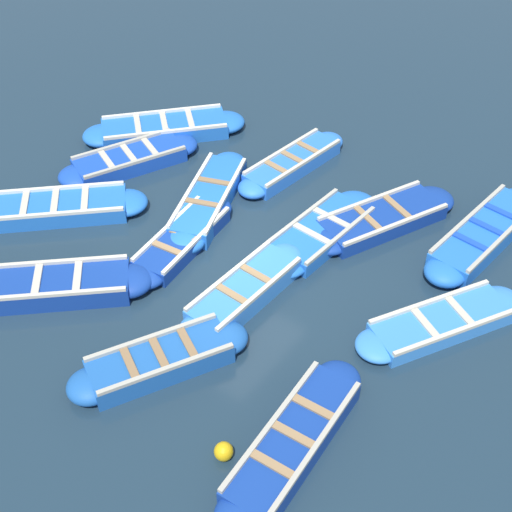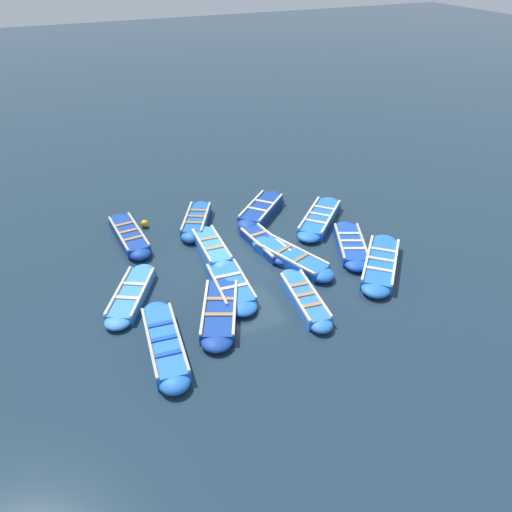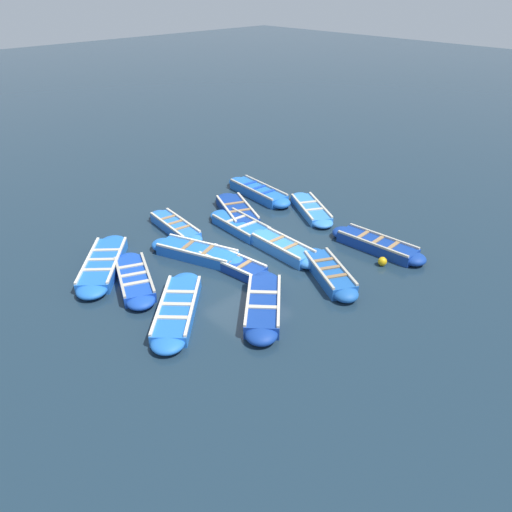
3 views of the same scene
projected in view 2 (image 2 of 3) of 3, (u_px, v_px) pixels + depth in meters
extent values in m
plane|color=#1C303F|center=(245.00, 257.00, 18.12)|extent=(120.00, 120.00, 0.00)
cube|color=#1947B7|center=(351.00, 245.00, 18.48)|extent=(2.68, 1.87, 0.34)
ellipsoid|color=#1947B7|center=(356.00, 264.00, 17.43)|extent=(1.16, 1.15, 0.34)
ellipsoid|color=#1947B7|center=(345.00, 228.00, 19.54)|extent=(1.16, 1.15, 0.34)
cube|color=#B2AD9E|center=(363.00, 240.00, 18.38)|extent=(2.29, 1.07, 0.07)
cube|color=#B2AD9E|center=(340.00, 240.00, 18.37)|extent=(2.29, 1.07, 0.07)
cube|color=beige|center=(354.00, 248.00, 17.93)|extent=(0.46, 0.81, 0.04)
cube|color=beige|center=(351.00, 241.00, 18.38)|extent=(0.46, 0.81, 0.04)
cube|color=beige|center=(349.00, 233.00, 18.83)|extent=(0.46, 0.81, 0.04)
cube|color=navy|center=(261.00, 210.00, 20.76)|extent=(2.49, 2.57, 0.39)
ellipsoid|color=navy|center=(249.00, 224.00, 19.75)|extent=(1.27, 1.27, 0.39)
ellipsoid|color=navy|center=(273.00, 197.00, 21.77)|extent=(1.27, 1.27, 0.39)
cube|color=beige|center=(271.00, 207.00, 20.49)|extent=(1.81, 1.93, 0.07)
cube|color=beige|center=(251.00, 203.00, 20.78)|extent=(1.81, 1.93, 0.07)
cube|color=beige|center=(258.00, 209.00, 20.36)|extent=(0.71, 0.68, 0.04)
cube|color=beige|center=(264.00, 202.00, 20.93)|extent=(0.71, 0.68, 0.04)
cube|color=blue|center=(291.00, 259.00, 17.69)|extent=(2.93, 1.81, 0.37)
ellipsoid|color=blue|center=(322.00, 275.00, 16.86)|extent=(1.07, 1.05, 0.37)
ellipsoid|color=blue|center=(263.00, 244.00, 18.53)|extent=(1.07, 1.05, 0.37)
cube|color=silver|center=(299.00, 249.00, 17.81)|extent=(2.60, 1.04, 0.07)
cube|color=silver|center=(284.00, 258.00, 17.34)|extent=(2.60, 1.04, 0.07)
cube|color=olive|center=(300.00, 258.00, 17.35)|extent=(0.40, 0.77, 0.04)
cube|color=olive|center=(283.00, 249.00, 17.82)|extent=(0.40, 0.77, 0.04)
cube|color=#3884E0|center=(212.00, 248.00, 18.27)|extent=(2.48, 0.94, 0.39)
ellipsoid|color=#3884E0|center=(222.00, 265.00, 17.31)|extent=(0.82, 0.80, 0.39)
ellipsoid|color=#3884E0|center=(202.00, 232.00, 19.22)|extent=(0.82, 0.80, 0.39)
cube|color=beige|center=(221.00, 241.00, 18.26)|extent=(2.39, 0.19, 0.07)
cube|color=beige|center=(201.00, 245.00, 18.03)|extent=(2.39, 0.19, 0.07)
cube|color=#9E7A51|center=(214.00, 248.00, 17.88)|extent=(0.17, 0.74, 0.04)
cube|color=#9E7A51|center=(208.00, 239.00, 18.42)|extent=(0.17, 0.74, 0.04)
cube|color=blue|center=(320.00, 219.00, 20.20)|extent=(2.77, 2.81, 0.34)
ellipsoid|color=blue|center=(309.00, 236.00, 19.05)|extent=(1.31, 1.31, 0.34)
ellipsoid|color=blue|center=(329.00, 203.00, 21.35)|extent=(1.31, 1.31, 0.34)
cube|color=silver|center=(331.00, 216.00, 19.95)|extent=(2.08, 2.13, 0.07)
cube|color=silver|center=(309.00, 212.00, 20.23)|extent=(2.08, 2.13, 0.07)
cube|color=beige|center=(316.00, 221.00, 19.61)|extent=(0.72, 0.71, 0.04)
cube|color=beige|center=(320.00, 214.00, 20.10)|extent=(0.72, 0.71, 0.04)
cube|color=beige|center=(324.00, 208.00, 20.59)|extent=(0.72, 0.71, 0.04)
cube|color=navy|center=(220.00, 311.00, 15.28)|extent=(2.86, 2.01, 0.32)
ellipsoid|color=navy|center=(217.00, 341.00, 14.16)|extent=(1.25, 1.24, 0.32)
ellipsoid|color=navy|center=(222.00, 285.00, 16.41)|extent=(1.25, 1.24, 0.32)
cube|color=beige|center=(235.00, 306.00, 15.18)|extent=(2.44, 1.14, 0.07)
cube|color=beige|center=(204.00, 306.00, 15.18)|extent=(2.44, 1.14, 0.07)
cube|color=#9E7A51|center=(219.00, 314.00, 14.87)|extent=(0.49, 0.87, 0.04)
cube|color=#9E7A51|center=(220.00, 299.00, 15.50)|extent=(0.49, 0.87, 0.04)
cube|color=#1E59AD|center=(196.00, 221.00, 19.98)|extent=(2.54, 1.87, 0.39)
ellipsoid|color=#1E59AD|center=(191.00, 236.00, 18.97)|extent=(1.07, 1.06, 0.39)
ellipsoid|color=#1E59AD|center=(201.00, 207.00, 20.99)|extent=(1.07, 1.06, 0.39)
cube|color=#B2AD9E|center=(206.00, 216.00, 19.83)|extent=(2.14, 1.17, 0.07)
cube|color=#B2AD9E|center=(187.00, 216.00, 19.87)|extent=(2.14, 1.17, 0.07)
cube|color=olive|center=(194.00, 223.00, 19.43)|extent=(0.47, 0.73, 0.04)
cube|color=olive|center=(196.00, 216.00, 19.86)|extent=(0.47, 0.73, 0.04)
cube|color=olive|center=(198.00, 210.00, 20.29)|extent=(0.47, 0.73, 0.04)
cube|color=blue|center=(381.00, 264.00, 17.43)|extent=(2.95, 2.78, 0.35)
ellipsoid|color=blue|center=(376.00, 289.00, 16.22)|extent=(1.37, 1.36, 0.35)
ellipsoid|color=blue|center=(385.00, 242.00, 18.64)|extent=(1.37, 1.36, 0.35)
cube|color=silver|center=(395.00, 261.00, 17.19)|extent=(2.28, 2.03, 0.07)
cube|color=silver|center=(368.00, 257.00, 17.43)|extent=(2.28, 2.03, 0.07)
cube|color=beige|center=(379.00, 269.00, 16.81)|extent=(0.71, 0.77, 0.04)
cube|color=beige|center=(381.00, 259.00, 17.32)|extent=(0.71, 0.77, 0.04)
cube|color=beige|center=(383.00, 250.00, 17.83)|extent=(0.71, 0.77, 0.04)
cube|color=blue|center=(165.00, 344.00, 14.01)|extent=(3.07, 1.19, 0.39)
ellipsoid|color=blue|center=(174.00, 382.00, 12.82)|extent=(0.93, 0.91, 0.39)
ellipsoid|color=blue|center=(156.00, 312.00, 15.20)|extent=(0.93, 0.91, 0.39)
cube|color=#B2AD9E|center=(178.00, 335.00, 13.99)|extent=(2.93, 0.37, 0.07)
cube|color=#B2AD9E|center=(149.00, 341.00, 13.78)|extent=(2.93, 0.37, 0.07)
cube|color=#1947B7|center=(168.00, 354.00, 13.39)|extent=(0.22, 0.80, 0.04)
cube|color=#1947B7|center=(164.00, 338.00, 13.89)|extent=(0.22, 0.80, 0.04)
cube|color=#1947B7|center=(160.00, 324.00, 14.40)|extent=(0.22, 0.80, 0.04)
cube|color=blue|center=(305.00, 299.00, 15.77)|extent=(2.66, 1.07, 0.33)
ellipsoid|color=blue|center=(321.00, 325.00, 14.74)|extent=(0.81, 0.79, 0.33)
ellipsoid|color=blue|center=(290.00, 276.00, 16.81)|extent=(0.81, 0.79, 0.33)
cube|color=beige|center=(315.00, 292.00, 15.75)|extent=(2.53, 0.38, 0.07)
cube|color=beige|center=(295.00, 296.00, 15.58)|extent=(2.53, 0.38, 0.07)
cube|color=#9E7A51|center=(312.00, 305.00, 15.23)|extent=(0.22, 0.69, 0.04)
cube|color=#9E7A51|center=(305.00, 294.00, 15.67)|extent=(0.22, 0.69, 0.04)
cube|color=#9E7A51|center=(299.00, 285.00, 16.11)|extent=(0.22, 0.69, 0.04)
cube|color=navy|center=(265.00, 244.00, 18.60)|extent=(2.45, 1.07, 0.30)
ellipsoid|color=navy|center=(282.00, 259.00, 17.74)|extent=(0.85, 0.83, 0.30)
ellipsoid|color=navy|center=(249.00, 230.00, 19.46)|extent=(0.85, 0.83, 0.30)
cube|color=silver|center=(273.00, 237.00, 18.65)|extent=(2.32, 0.34, 0.07)
cube|color=silver|center=(256.00, 242.00, 18.34)|extent=(2.32, 0.34, 0.07)
cube|color=#9E7A51|center=(272.00, 246.00, 18.14)|extent=(0.22, 0.72, 0.04)
cube|color=#9E7A51|center=(265.00, 240.00, 18.50)|extent=(0.22, 0.72, 0.04)
cube|color=#9E7A51|center=(258.00, 234.00, 18.87)|extent=(0.22, 0.72, 0.04)
cube|color=navy|center=(129.00, 236.00, 19.03)|extent=(2.88, 1.04, 0.37)
ellipsoid|color=navy|center=(140.00, 253.00, 17.97)|extent=(0.86, 0.84, 0.37)
ellipsoid|color=navy|center=(119.00, 220.00, 20.08)|extent=(0.86, 0.84, 0.37)
cube|color=#B2AD9E|center=(138.00, 228.00, 19.06)|extent=(2.78, 0.26, 0.07)
cube|color=#B2AD9E|center=(118.00, 233.00, 18.76)|extent=(2.78, 0.26, 0.07)
cube|color=#9E7A51|center=(133.00, 238.00, 18.47)|extent=(0.19, 0.76, 0.04)
cube|color=#9E7A51|center=(128.00, 231.00, 18.91)|extent=(0.19, 0.76, 0.04)
cube|color=#9E7A51|center=(124.00, 224.00, 19.36)|extent=(0.19, 0.76, 0.04)
cube|color=blue|center=(231.00, 285.00, 16.41)|extent=(2.43, 1.20, 0.31)
ellipsoid|color=blue|center=(242.00, 306.00, 15.48)|extent=(1.05, 1.02, 0.31)
ellipsoid|color=blue|center=(220.00, 266.00, 17.34)|extent=(1.05, 1.02, 0.31)
cube|color=#B2AD9E|center=(244.00, 278.00, 16.44)|extent=(2.32, 0.24, 0.07)
cube|color=#B2AD9E|center=(216.00, 283.00, 16.17)|extent=(2.32, 0.24, 0.07)
cube|color=beige|center=(234.00, 287.00, 16.05)|extent=(0.20, 0.92, 0.04)
cube|color=beige|center=(227.00, 275.00, 16.58)|extent=(0.20, 0.92, 0.04)
cube|color=#3884E0|center=(131.00, 295.00, 16.00)|extent=(2.71, 2.05, 0.28)
ellipsoid|color=#3884E0|center=(118.00, 321.00, 14.91)|extent=(1.13, 1.12, 0.28)
ellipsoid|color=#3884E0|center=(143.00, 272.00, 17.09)|extent=(1.13, 1.12, 0.28)
cube|color=beige|center=(143.00, 291.00, 15.87)|extent=(2.27, 1.33, 0.07)
cube|color=beige|center=(118.00, 290.00, 15.93)|extent=(2.27, 1.33, 0.07)
cube|color=beige|center=(127.00, 298.00, 15.60)|extent=(0.50, 0.74, 0.04)
cube|color=beige|center=(134.00, 284.00, 16.22)|extent=(0.50, 0.74, 0.04)
sphere|color=#EAB214|center=(145.00, 224.00, 19.88)|extent=(0.30, 0.30, 0.30)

